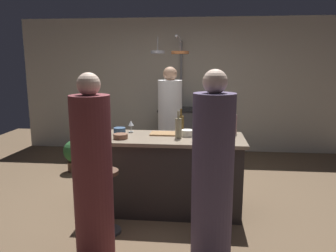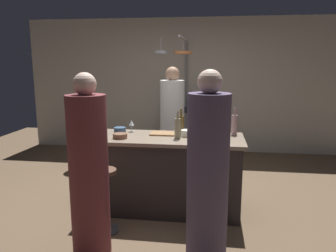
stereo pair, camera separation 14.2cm
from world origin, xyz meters
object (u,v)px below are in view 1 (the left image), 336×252
at_px(pepper_mill, 228,129).
at_px(wine_bottle_red, 197,124).
at_px(stove_range, 180,131).
at_px(wine_bottle_rose, 234,124).
at_px(wine_bottle_amber, 181,124).
at_px(guest_left, 93,174).
at_px(wine_glass_by_chef, 226,133).
at_px(cutting_board, 164,134).
at_px(wine_bottle_white, 178,128).
at_px(bar_stool_right, 213,203).
at_px(wine_glass_near_left_guest, 131,124).
at_px(chef, 170,128).
at_px(wine_bottle_dark, 214,127).
at_px(mixing_bowl_blue, 120,131).
at_px(bar_stool_left, 107,198).
at_px(mixing_bowl_ceramic, 187,133).
at_px(guest_right, 213,176).
at_px(mixing_bowl_wooden, 121,136).
at_px(potted_plant, 75,154).

height_order(pepper_mill, wine_bottle_red, wine_bottle_red).
xyz_separation_m(stove_range, wine_bottle_rose, (0.79, -2.22, 0.58)).
distance_m(pepper_mill, wine_bottle_amber, 0.59).
bearing_deg(wine_bottle_amber, wine_bottle_rose, 1.41).
xyz_separation_m(guest_left, wine_glass_by_chef, (1.22, 0.82, 0.23)).
distance_m(cutting_board, wine_bottle_white, 0.29).
bearing_deg(cutting_board, pepper_mill, -8.81).
bearing_deg(bar_stool_right, wine_bottle_amber, 113.98).
bearing_deg(wine_glass_near_left_guest, pepper_mill, -10.04).
bearing_deg(chef, wine_bottle_rose, -44.42).
bearing_deg(wine_bottle_dark, cutting_board, 172.25).
relative_size(wine_bottle_amber, mixing_bowl_blue, 2.09).
distance_m(bar_stool_left, pepper_mill, 1.55).
distance_m(wine_bottle_rose, mixing_bowl_ceramic, 0.59).
bearing_deg(wine_bottle_dark, stove_range, 102.92).
bearing_deg(chef, bar_stool_right, -70.82).
distance_m(guest_right, mixing_bowl_blue, 1.55).
bearing_deg(wine_bottle_rose, cutting_board, -173.10).
xyz_separation_m(guest_left, mixing_bowl_wooden, (0.05, 0.86, 0.15)).
height_order(stove_range, wine_bottle_amber, wine_bottle_amber).
distance_m(wine_bottle_rose, mixing_bowl_blue, 1.39).
bearing_deg(bar_stool_right, guest_right, -93.61).
bearing_deg(wine_bottle_white, wine_bottle_rose, 24.22).
distance_m(cutting_board, mixing_bowl_blue, 0.54).
height_order(guest_left, wine_bottle_red, guest_left).
bearing_deg(wine_bottle_red, bar_stool_right, -77.68).
bearing_deg(wine_bottle_rose, wine_bottle_red, -171.98).
distance_m(guest_left, wine_bottle_dark, 1.55).
xyz_separation_m(wine_bottle_rose, mixing_bowl_wooden, (-1.31, -0.38, -0.10)).
distance_m(guest_left, wine_bottle_rose, 1.85).
xyz_separation_m(chef, bar_stool_left, (-0.50, -1.69, -0.41)).
distance_m(guest_right, wine_bottle_white, 1.04).
bearing_deg(guest_left, wine_bottle_amber, 59.84).
bearing_deg(wine_bottle_rose, wine_glass_near_left_guest, -179.52).
distance_m(guest_right, guest_left, 1.06).
bearing_deg(wine_bottle_white, mixing_bowl_wooden, -172.54).
bearing_deg(potted_plant, mixing_bowl_wooden, -51.25).
bearing_deg(wine_glass_by_chef, mixing_bowl_ceramic, 150.37).
relative_size(chef, pepper_mill, 8.07).
relative_size(guest_right, mixing_bowl_wooden, 10.36).
bearing_deg(wine_glass_near_left_guest, mixing_bowl_blue, -132.05).
bearing_deg(chef, mixing_bowl_blue, -118.17).
height_order(cutting_board, pepper_mill, pepper_mill).
distance_m(guest_right, wine_bottle_dark, 1.08).
bearing_deg(wine_glass_near_left_guest, wine_bottle_red, -3.57).
height_order(guest_left, mixing_bowl_blue, guest_left).
bearing_deg(wine_bottle_dark, bar_stool_right, -92.04).
distance_m(stove_range, cutting_board, 2.36).
height_order(bar_stool_right, cutting_board, cutting_board).
relative_size(wine_bottle_rose, wine_glass_by_chef, 2.21).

